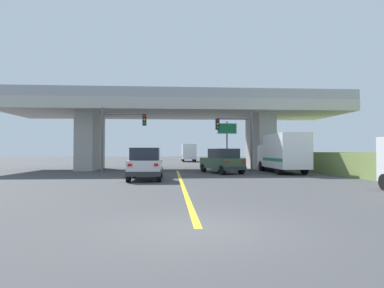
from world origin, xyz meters
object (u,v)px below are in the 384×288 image
at_px(suv_lead, 146,164).
at_px(semi_truck_distant, 189,152).
at_px(suv_crossing, 222,161).
at_px(traffic_signal_nearside, 239,134).
at_px(highway_sign, 227,134).
at_px(box_truck, 283,153).
at_px(traffic_signal_farside, 118,130).

distance_m(suv_lead, semi_truck_distant, 36.57).
xyz_separation_m(suv_crossing, traffic_signal_nearside, (1.58, 0.85, 2.31)).
xyz_separation_m(highway_sign, semi_truck_distant, (-1.94, 27.70, -1.78)).
distance_m(box_truck, traffic_signal_farside, 13.91).
bearing_deg(suv_lead, traffic_signal_nearside, 42.04).
xyz_separation_m(traffic_signal_nearside, semi_truck_distant, (-2.61, 29.59, -1.73)).
relative_size(suv_lead, box_truck, 0.62).
xyz_separation_m(traffic_signal_farside, semi_truck_distant, (7.61, 29.60, -1.98)).
height_order(traffic_signal_farside, semi_truck_distant, traffic_signal_farside).
height_order(suv_lead, semi_truck_distant, semi_truck_distant).
bearing_deg(box_truck, suv_crossing, 179.50).
distance_m(suv_lead, traffic_signal_nearside, 10.22).
height_order(highway_sign, semi_truck_distant, highway_sign).
height_order(box_truck, semi_truck_distant, box_truck).
distance_m(suv_lead, box_truck, 12.37).
bearing_deg(highway_sign, traffic_signal_farside, -168.76).
bearing_deg(semi_truck_distant, suv_crossing, -88.06).
distance_m(traffic_signal_nearside, highway_sign, 2.00).
xyz_separation_m(suv_lead, traffic_signal_farside, (-2.83, 6.65, 2.56)).
bearing_deg(highway_sign, suv_crossing, -108.29).
bearing_deg(suv_lead, box_truck, 27.85).
relative_size(suv_crossing, semi_truck_distant, 0.71).
xyz_separation_m(traffic_signal_nearside, highway_sign, (-0.67, 1.89, 0.04)).
bearing_deg(suv_crossing, suv_lead, -153.78).
xyz_separation_m(suv_crossing, box_truck, (5.10, -0.04, 0.67)).
xyz_separation_m(box_truck, highway_sign, (-4.20, 2.78, 1.69)).
bearing_deg(traffic_signal_nearside, highway_sign, 109.61).
bearing_deg(suv_lead, highway_sign, 51.84).
relative_size(box_truck, traffic_signal_nearside, 1.38).
bearing_deg(semi_truck_distant, traffic_signal_farside, -104.43).
bearing_deg(suv_crossing, traffic_signal_farside, 155.69).
distance_m(suv_crossing, box_truck, 5.15).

